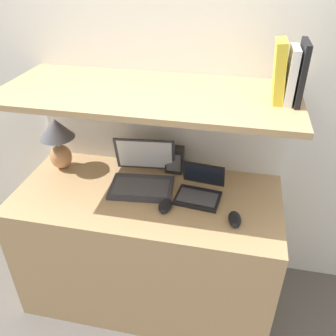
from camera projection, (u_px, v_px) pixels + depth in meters
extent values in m
plane|color=#56514C|center=(136.00, 335.00, 2.02)|extent=(12.00, 12.00, 0.00)
cube|color=white|center=(162.00, 89.00, 1.97)|extent=(6.00, 0.05, 2.40)
cube|color=tan|center=(149.00, 246.00, 2.09)|extent=(1.41, 0.66, 0.76)
cube|color=white|center=(161.00, 177.00, 2.24)|extent=(1.41, 0.04, 1.28)
cube|color=tan|center=(147.00, 94.00, 1.66)|extent=(1.41, 0.59, 0.03)
ellipsoid|color=#B27A4C|center=(61.00, 157.00, 2.08)|extent=(0.13, 0.13, 0.14)
cylinder|color=tan|center=(58.00, 142.00, 2.02)|extent=(0.02, 0.02, 0.05)
cone|color=#4C4C51|center=(56.00, 128.00, 1.98)|extent=(0.20, 0.20, 0.11)
cube|color=#333338|center=(141.00, 188.00, 1.92)|extent=(0.36, 0.27, 0.02)
cube|color=#47474C|center=(141.00, 187.00, 1.90)|extent=(0.31, 0.19, 0.00)
cube|color=#333338|center=(145.00, 154.00, 1.98)|extent=(0.34, 0.11, 0.22)
cube|color=white|center=(145.00, 155.00, 1.98)|extent=(0.31, 0.09, 0.19)
cube|color=black|center=(198.00, 198.00, 1.84)|extent=(0.24, 0.19, 0.02)
cube|color=#47474C|center=(197.00, 197.00, 1.83)|extent=(0.21, 0.14, 0.00)
cube|color=black|center=(203.00, 174.00, 1.88)|extent=(0.23, 0.08, 0.15)
cube|color=black|center=(203.00, 174.00, 1.88)|extent=(0.21, 0.06, 0.13)
ellipsoid|color=black|center=(165.00, 206.00, 1.78)|extent=(0.07, 0.12, 0.04)
ellipsoid|color=black|center=(235.00, 219.00, 1.69)|extent=(0.07, 0.12, 0.04)
cube|color=black|center=(175.00, 160.00, 2.03)|extent=(0.10, 0.07, 0.16)
cube|color=#59595B|center=(173.00, 163.00, 2.00)|extent=(0.08, 0.00, 0.11)
cube|color=black|center=(301.00, 73.00, 1.47)|extent=(0.02, 0.18, 0.26)
cube|color=silver|center=(291.00, 75.00, 1.48)|extent=(0.03, 0.15, 0.23)
cube|color=gold|center=(279.00, 72.00, 1.48)|extent=(0.06, 0.14, 0.26)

